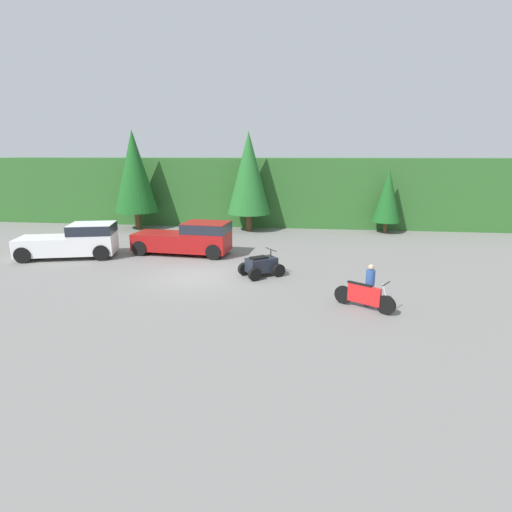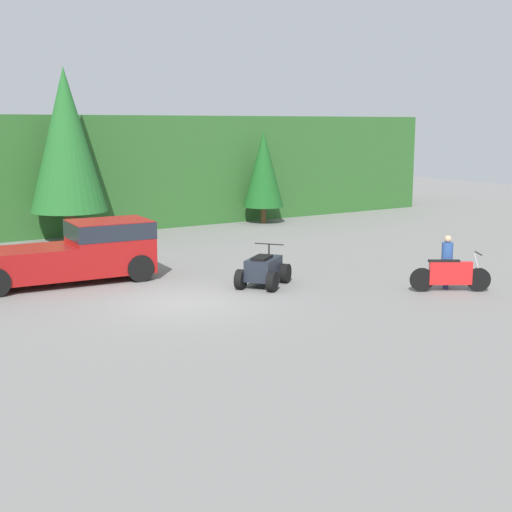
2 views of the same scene
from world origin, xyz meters
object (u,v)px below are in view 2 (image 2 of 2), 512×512
at_px(dirt_bike, 451,275).
at_px(rider_person, 447,260).
at_px(pickup_truck_red, 80,250).
at_px(quad_atv, 263,270).

xyz_separation_m(dirt_bike, rider_person, (0.24, 0.38, 0.39)).
height_order(pickup_truck_red, dirt_bike, pickup_truck_red).
height_order(quad_atv, rider_person, rider_person).
height_order(dirt_bike, rider_person, rider_person).
bearing_deg(dirt_bike, rider_person, 90.28).
bearing_deg(pickup_truck_red, quad_atv, -34.45).
xyz_separation_m(pickup_truck_red, dirt_bike, (8.65, -7.26, -0.50)).
height_order(dirt_bike, quad_atv, quad_atv).
relative_size(pickup_truck_red, quad_atv, 2.50).
bearing_deg(quad_atv, rider_person, -73.07).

